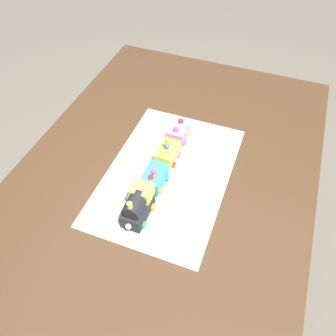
{
  "coord_description": "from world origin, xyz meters",
  "views": [
    {
      "loc": [
        -0.74,
        -0.28,
        1.63
      ],
      "look_at": [
        -0.04,
        -0.01,
        0.77
      ],
      "focal_mm": 36.46,
      "sensor_mm": 36.0,
      "label": 1
    }
  ],
  "objects_px": {
    "dining_table": "(168,185)",
    "cake_car_caboose_turquoise": "(154,178)",
    "cake_locomotive": "(138,205)",
    "cake_car_gondola_bubblegum": "(178,132)",
    "cake_car_tanker_lemon": "(167,153)",
    "birthday_candle": "(166,141)"
  },
  "relations": [
    {
      "from": "dining_table",
      "to": "cake_car_caboose_turquoise",
      "type": "relative_size",
      "value": 14.0
    },
    {
      "from": "cake_locomotive",
      "to": "cake_car_gondola_bubblegum",
      "type": "height_order",
      "value": "cake_locomotive"
    },
    {
      "from": "cake_locomotive",
      "to": "cake_car_tanker_lemon",
      "type": "xyz_separation_m",
      "value": [
        0.25,
        0.0,
        -0.02
      ]
    },
    {
      "from": "dining_table",
      "to": "cake_car_gondola_bubblegum",
      "type": "relative_size",
      "value": 14.0
    },
    {
      "from": "cake_car_tanker_lemon",
      "to": "birthday_candle",
      "type": "relative_size",
      "value": 2.0
    },
    {
      "from": "dining_table",
      "to": "birthday_candle",
      "type": "bearing_deg",
      "value": 34.49
    },
    {
      "from": "cake_car_caboose_turquoise",
      "to": "cake_locomotive",
      "type": "bearing_deg",
      "value": -180.0
    },
    {
      "from": "cake_car_tanker_lemon",
      "to": "birthday_candle",
      "type": "height_order",
      "value": "birthday_candle"
    },
    {
      "from": "cake_locomotive",
      "to": "cake_car_caboose_turquoise",
      "type": "height_order",
      "value": "cake_locomotive"
    },
    {
      "from": "cake_car_tanker_lemon",
      "to": "birthday_candle",
      "type": "distance_m",
      "value": 0.07
    },
    {
      "from": "birthday_candle",
      "to": "cake_car_caboose_turquoise",
      "type": "bearing_deg",
      "value": 180.0
    },
    {
      "from": "cake_locomotive",
      "to": "cake_car_gondola_bubblegum",
      "type": "distance_m",
      "value": 0.37
    },
    {
      "from": "cake_car_gondola_bubblegum",
      "to": "birthday_candle",
      "type": "xyz_separation_m",
      "value": [
        -0.12,
        -0.0,
        0.07
      ]
    },
    {
      "from": "birthday_candle",
      "to": "cake_locomotive",
      "type": "bearing_deg",
      "value": 180.0
    },
    {
      "from": "cake_locomotive",
      "to": "cake_car_caboose_turquoise",
      "type": "bearing_deg",
      "value": 0.0
    },
    {
      "from": "cake_locomotive",
      "to": "dining_table",
      "type": "bearing_deg",
      "value": -3.63
    },
    {
      "from": "dining_table",
      "to": "cake_car_gondola_bubblegum",
      "type": "height_order",
      "value": "cake_car_gondola_bubblegum"
    },
    {
      "from": "cake_car_tanker_lemon",
      "to": "cake_car_gondola_bubblegum",
      "type": "relative_size",
      "value": 1.0
    },
    {
      "from": "cake_locomotive",
      "to": "birthday_candle",
      "type": "distance_m",
      "value": 0.25
    },
    {
      "from": "cake_car_caboose_turquoise",
      "to": "cake_car_gondola_bubblegum",
      "type": "xyz_separation_m",
      "value": [
        0.24,
        0.0,
        0.0
      ]
    },
    {
      "from": "dining_table",
      "to": "cake_locomotive",
      "type": "bearing_deg",
      "value": 176.37
    },
    {
      "from": "cake_locomotive",
      "to": "cake_car_tanker_lemon",
      "type": "distance_m",
      "value": 0.25
    }
  ]
}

